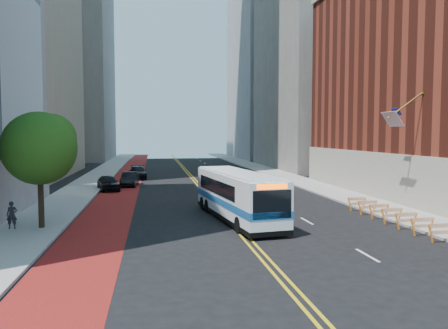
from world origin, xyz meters
name	(u,v)px	position (x,y,z in m)	size (l,w,h in m)	color
ground	(255,248)	(0.00, 0.00, 0.00)	(160.00, 160.00, 0.00)	black
sidewalk_left	(89,183)	(-12.00, 30.00, 0.07)	(4.00, 140.00, 0.15)	gray
sidewalk_right	(295,180)	(12.00, 30.00, 0.07)	(4.00, 140.00, 0.15)	gray
bus_lane_paint	(125,183)	(-8.10, 30.00, 0.00)	(3.60, 140.00, 0.01)	maroon
center_line_inner	(194,182)	(-0.18, 30.00, 0.00)	(0.14, 140.00, 0.01)	gold
center_line_outer	(197,182)	(0.18, 30.00, 0.00)	(0.14, 140.00, 0.01)	gold
lane_dashes	(225,175)	(4.80, 38.00, 0.01)	(0.14, 98.20, 0.01)	silver
midrise_right_near	(326,45)	(23.00, 48.00, 20.00)	(18.00, 26.00, 40.00)	slate
midrise_right_far	(280,38)	(24.00, 78.00, 27.50)	(20.00, 28.00, 55.00)	gray
midrise_left_far	(60,6)	(-24.00, 78.00, 32.50)	(20.00, 26.00, 65.00)	slate
construction_barriers	(399,216)	(9.60, 3.42, 0.68)	(1.42, 10.91, 1.00)	orange
street_tree	(41,145)	(-11.24, 6.04, 4.91)	(4.20, 4.20, 6.70)	black
transit_bus	(237,195)	(0.45, 7.17, 1.63)	(4.01, 11.61, 3.13)	white
car_a	(108,183)	(-9.30, 23.76, 0.75)	(1.77, 4.40, 1.50)	black
car_b	(130,179)	(-7.40, 27.26, 0.74)	(1.56, 4.46, 1.47)	black
car_c	(138,172)	(-6.84, 35.05, 0.77)	(2.15, 5.30, 1.54)	black
pedestrian	(12,215)	(-12.89, 5.93, 0.93)	(0.57, 0.37, 1.56)	black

